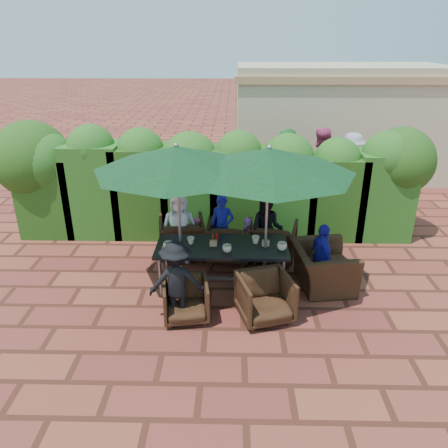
{
  "coord_description": "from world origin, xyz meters",
  "views": [
    {
      "loc": [
        0.38,
        -6.37,
        3.96
      ],
      "look_at": [
        0.24,
        0.4,
        1.03
      ],
      "focal_mm": 35.0,
      "sensor_mm": 36.0,
      "label": 1
    }
  ],
  "objects_px": {
    "umbrella_left": "(177,159)",
    "chair_end_right": "(323,261)",
    "umbrella_right": "(269,161)",
    "chair_far_left": "(182,236)",
    "chair_far_mid": "(229,239)",
    "chair_near_left": "(186,298)",
    "chair_near_right": "(265,295)",
    "dining_table": "(222,250)",
    "chair_far_right": "(274,239)"
  },
  "relations": [
    {
      "from": "dining_table",
      "to": "chair_end_right",
      "type": "xyz_separation_m",
      "value": [
        1.71,
        0.02,
        -0.2
      ]
    },
    {
      "from": "chair_far_right",
      "to": "dining_table",
      "type": "bearing_deg",
      "value": 58.85
    },
    {
      "from": "umbrella_right",
      "to": "chair_end_right",
      "type": "relative_size",
      "value": 2.47
    },
    {
      "from": "dining_table",
      "to": "chair_near_right",
      "type": "bearing_deg",
      "value": -54.43
    },
    {
      "from": "dining_table",
      "to": "chair_near_right",
      "type": "xyz_separation_m",
      "value": [
        0.67,
        -0.94,
        -0.29
      ]
    },
    {
      "from": "chair_near_right",
      "to": "umbrella_right",
      "type": "bearing_deg",
      "value": 70.28
    },
    {
      "from": "umbrella_left",
      "to": "chair_far_mid",
      "type": "xyz_separation_m",
      "value": [
        0.82,
        0.92,
        -1.8
      ]
    },
    {
      "from": "chair_far_left",
      "to": "chair_far_right",
      "type": "distance_m",
      "value": 1.77
    },
    {
      "from": "chair_far_mid",
      "to": "chair_near_right",
      "type": "bearing_deg",
      "value": 112.25
    },
    {
      "from": "chair_far_mid",
      "to": "chair_end_right",
      "type": "bearing_deg",
      "value": 155.21
    },
    {
      "from": "chair_near_left",
      "to": "chair_near_right",
      "type": "relative_size",
      "value": 0.88
    },
    {
      "from": "umbrella_right",
      "to": "chair_end_right",
      "type": "distance_m",
      "value": 2.0
    },
    {
      "from": "umbrella_right",
      "to": "chair_near_right",
      "type": "relative_size",
      "value": 3.48
    },
    {
      "from": "umbrella_left",
      "to": "chair_far_mid",
      "type": "bearing_deg",
      "value": 48.28
    },
    {
      "from": "umbrella_left",
      "to": "chair_near_left",
      "type": "xyz_separation_m",
      "value": [
        0.18,
        -1.02,
        -1.87
      ]
    },
    {
      "from": "umbrella_left",
      "to": "chair_end_right",
      "type": "relative_size",
      "value": 2.42
    },
    {
      "from": "chair_near_left",
      "to": "chair_far_left",
      "type": "bearing_deg",
      "value": 89.24
    },
    {
      "from": "chair_far_right",
      "to": "chair_near_right",
      "type": "distance_m",
      "value": 1.95
    },
    {
      "from": "umbrella_right",
      "to": "chair_far_left",
      "type": "relative_size",
      "value": 3.13
    },
    {
      "from": "dining_table",
      "to": "chair_far_left",
      "type": "distance_m",
      "value": 1.35
    },
    {
      "from": "umbrella_left",
      "to": "chair_end_right",
      "type": "bearing_deg",
      "value": -0.89
    },
    {
      "from": "dining_table",
      "to": "chair_far_left",
      "type": "xyz_separation_m",
      "value": [
        -0.8,
        1.06,
        -0.24
      ]
    },
    {
      "from": "umbrella_right",
      "to": "chair_far_right",
      "type": "bearing_deg",
      "value": 76.28
    },
    {
      "from": "chair_far_left",
      "to": "chair_near_right",
      "type": "bearing_deg",
      "value": 117.26
    },
    {
      "from": "chair_far_left",
      "to": "dining_table",
      "type": "bearing_deg",
      "value": 117.95
    },
    {
      "from": "chair_near_left",
      "to": "chair_near_right",
      "type": "bearing_deg",
      "value": -7.46
    },
    {
      "from": "chair_far_mid",
      "to": "chair_near_left",
      "type": "bearing_deg",
      "value": 77.95
    },
    {
      "from": "chair_near_right",
      "to": "chair_near_left",
      "type": "bearing_deg",
      "value": 164.43
    },
    {
      "from": "chair_far_right",
      "to": "chair_near_left",
      "type": "height_order",
      "value": "chair_far_right"
    },
    {
      "from": "dining_table",
      "to": "chair_near_left",
      "type": "xyz_separation_m",
      "value": [
        -0.52,
        -0.96,
        -0.33
      ]
    },
    {
      "from": "chair_near_left",
      "to": "chair_end_right",
      "type": "distance_m",
      "value": 2.44
    },
    {
      "from": "umbrella_left",
      "to": "chair_far_right",
      "type": "distance_m",
      "value": 2.63
    },
    {
      "from": "umbrella_left",
      "to": "chair_near_left",
      "type": "relative_size",
      "value": 3.85
    },
    {
      "from": "chair_near_left",
      "to": "chair_end_right",
      "type": "xyz_separation_m",
      "value": [
        2.23,
        0.98,
        0.13
      ]
    },
    {
      "from": "umbrella_right",
      "to": "chair_far_mid",
      "type": "distance_m",
      "value": 2.16
    },
    {
      "from": "chair_near_right",
      "to": "chair_far_right",
      "type": "bearing_deg",
      "value": 64.44
    },
    {
      "from": "chair_near_right",
      "to": "dining_table",
      "type": "bearing_deg",
      "value": 108.83
    },
    {
      "from": "chair_far_right",
      "to": "chair_near_right",
      "type": "relative_size",
      "value": 1.05
    },
    {
      "from": "chair_far_mid",
      "to": "chair_far_left",
      "type": "bearing_deg",
      "value": 1.08
    },
    {
      "from": "umbrella_right",
      "to": "umbrella_left",
      "type": "bearing_deg",
      "value": 175.7
    },
    {
      "from": "umbrella_left",
      "to": "chair_far_right",
      "type": "bearing_deg",
      "value": 29.02
    },
    {
      "from": "umbrella_left",
      "to": "chair_far_left",
      "type": "distance_m",
      "value": 2.05
    },
    {
      "from": "chair_far_left",
      "to": "chair_near_left",
      "type": "relative_size",
      "value": 1.26
    },
    {
      "from": "umbrella_left",
      "to": "chair_far_left",
      "type": "height_order",
      "value": "umbrella_left"
    },
    {
      "from": "dining_table",
      "to": "umbrella_left",
      "type": "distance_m",
      "value": 1.69
    },
    {
      "from": "umbrella_right",
      "to": "chair_far_left",
      "type": "bearing_deg",
      "value": 143.9
    },
    {
      "from": "umbrella_left",
      "to": "chair_end_right",
      "type": "distance_m",
      "value": 2.97
    },
    {
      "from": "chair_end_right",
      "to": "umbrella_right",
      "type": "bearing_deg",
      "value": 86.64
    },
    {
      "from": "chair_far_mid",
      "to": "chair_near_left",
      "type": "height_order",
      "value": "chair_far_mid"
    },
    {
      "from": "umbrella_right",
      "to": "chair_far_mid",
      "type": "relative_size",
      "value": 3.28
    }
  ]
}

